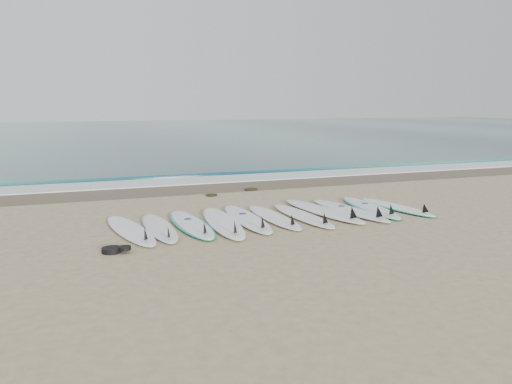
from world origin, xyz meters
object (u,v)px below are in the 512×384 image
object	(u,v)px
surfboard_5	(275,217)
leash_coil	(115,250)
surfboard_10	(397,207)
surfboard_0	(131,230)

from	to	relation	value
surfboard_5	leash_coil	world-z (taller)	surfboard_5
surfboard_5	surfboard_10	world-z (taller)	surfboard_5
surfboard_0	surfboard_10	distance (m)	5.96
surfboard_5	leash_coil	bearing A→B (deg)	-160.99
surfboard_5	surfboard_0	bearing A→B (deg)	179.89
surfboard_0	leash_coil	world-z (taller)	surfboard_0
surfboard_0	surfboard_10	xyz separation A→B (m)	(5.96, 0.12, -0.01)
surfboard_5	leash_coil	size ratio (longest dim) A/B	5.37
surfboard_10	leash_coil	xyz separation A→B (m)	(-6.34, -1.28, 0.00)
leash_coil	surfboard_10	bearing A→B (deg)	11.44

